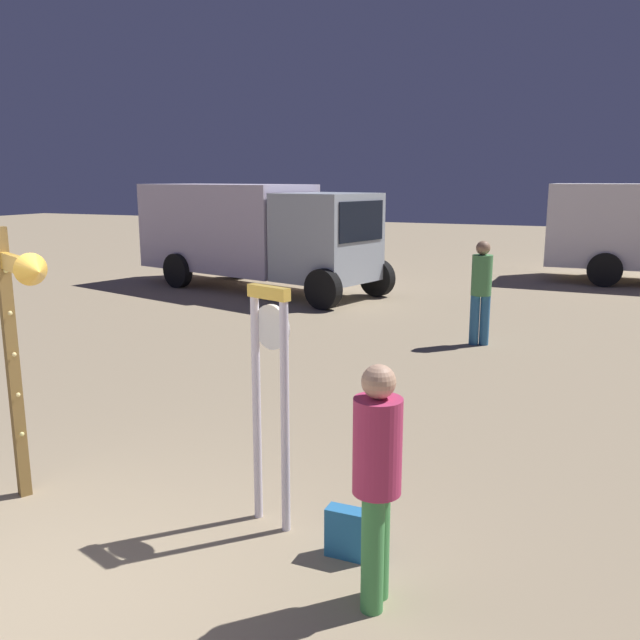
{
  "coord_description": "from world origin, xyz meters",
  "views": [
    {
      "loc": [
        3.45,
        -2.83,
        2.83
      ],
      "look_at": [
        0.42,
        4.23,
        1.2
      ],
      "focal_mm": 37.56,
      "sensor_mm": 36.0,
      "label": 1
    }
  ],
  "objects_px": {
    "backpack": "(348,533)",
    "box_truck_near": "(251,231)",
    "standing_clock": "(271,384)",
    "person_distant": "(481,287)",
    "arrow_sign": "(20,325)",
    "person_near_clock": "(377,474)"
  },
  "relations": [
    {
      "from": "backpack",
      "to": "box_truck_near",
      "type": "bearing_deg",
      "value": 122.05
    },
    {
      "from": "standing_clock",
      "to": "person_distant",
      "type": "relative_size",
      "value": 1.12
    },
    {
      "from": "arrow_sign",
      "to": "backpack",
      "type": "relative_size",
      "value": 6.29
    },
    {
      "from": "person_near_clock",
      "to": "person_distant",
      "type": "bearing_deg",
      "value": 94.94
    },
    {
      "from": "backpack",
      "to": "arrow_sign",
      "type": "bearing_deg",
      "value": -172.37
    },
    {
      "from": "person_near_clock",
      "to": "box_truck_near",
      "type": "height_order",
      "value": "box_truck_near"
    },
    {
      "from": "backpack",
      "to": "box_truck_near",
      "type": "height_order",
      "value": "box_truck_near"
    },
    {
      "from": "standing_clock",
      "to": "person_distant",
      "type": "xyz_separation_m",
      "value": [
        0.48,
        6.9,
        -0.21
      ]
    },
    {
      "from": "arrow_sign",
      "to": "person_distant",
      "type": "distance_m",
      "value": 7.92
    },
    {
      "from": "person_near_clock",
      "to": "arrow_sign",
      "type": "bearing_deg",
      "value": 178.15
    },
    {
      "from": "standing_clock",
      "to": "box_truck_near",
      "type": "bearing_deg",
      "value": 119.61
    },
    {
      "from": "backpack",
      "to": "box_truck_near",
      "type": "relative_size",
      "value": 0.05
    },
    {
      "from": "standing_clock",
      "to": "arrow_sign",
      "type": "relative_size",
      "value": 0.83
    },
    {
      "from": "arrow_sign",
      "to": "person_near_clock",
      "type": "xyz_separation_m",
      "value": [
        3.15,
        -0.1,
        -0.7
      ]
    },
    {
      "from": "arrow_sign",
      "to": "box_truck_near",
      "type": "distance_m",
      "value": 11.96
    },
    {
      "from": "person_near_clock",
      "to": "backpack",
      "type": "distance_m",
      "value": 0.96
    },
    {
      "from": "person_near_clock",
      "to": "person_distant",
      "type": "distance_m",
      "value": 7.62
    },
    {
      "from": "arrow_sign",
      "to": "person_near_clock",
      "type": "height_order",
      "value": "arrow_sign"
    },
    {
      "from": "person_near_clock",
      "to": "backpack",
      "type": "bearing_deg",
      "value": 128.6
    },
    {
      "from": "standing_clock",
      "to": "person_near_clock",
      "type": "xyz_separation_m",
      "value": [
        1.13,
        -0.69,
        -0.28
      ]
    },
    {
      "from": "arrow_sign",
      "to": "box_truck_near",
      "type": "bearing_deg",
      "value": 109.77
    },
    {
      "from": "person_distant",
      "to": "arrow_sign",
      "type": "bearing_deg",
      "value": -108.38
    }
  ]
}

